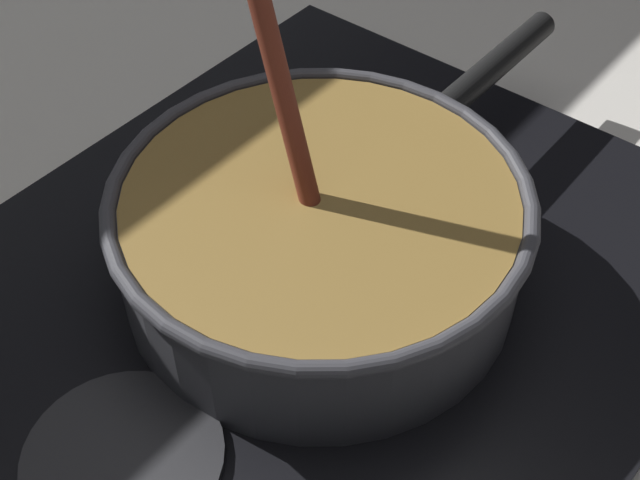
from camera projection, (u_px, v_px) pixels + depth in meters
ground at (478, 458)px, 0.55m from camera, size 2.40×1.60×0.04m
hob_plate at (320, 284)px, 0.62m from camera, size 0.56×0.48×0.01m
burner_ring at (320, 275)px, 0.61m from camera, size 0.17×0.17×0.01m
spare_burner at (123, 457)px, 0.51m from camera, size 0.12×0.12×0.01m
cooking_pan at (321, 233)px, 0.58m from camera, size 0.44×0.28×0.28m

